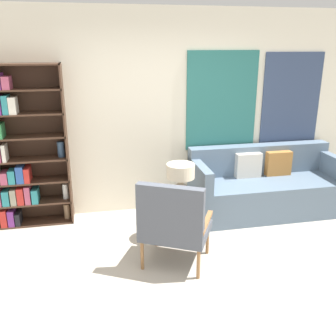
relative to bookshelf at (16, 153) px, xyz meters
The scene contains 7 objects.
ground_plane 2.67m from the bookshelf, 47.97° to the right, with size 14.00×14.00×0.00m, color #B2A899.
wall_back 1.79m from the bookshelf, ahead, with size 6.40×0.08×2.70m.
bookshelf is the anchor object (origin of this frame).
armchair 2.23m from the bookshelf, 39.35° to the right, with size 0.86×0.82×0.96m.
couch 3.32m from the bookshelf, ahead, with size 2.05×0.83×0.89m.
side_table 2.13m from the bookshelf, 21.20° to the right, with size 0.46×0.46×0.52m.
table_lamp 2.07m from the bookshelf, 21.74° to the right, with size 0.33×0.33×0.42m.
Camera 1 is at (-0.72, -2.88, 2.24)m, focal length 40.00 mm.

